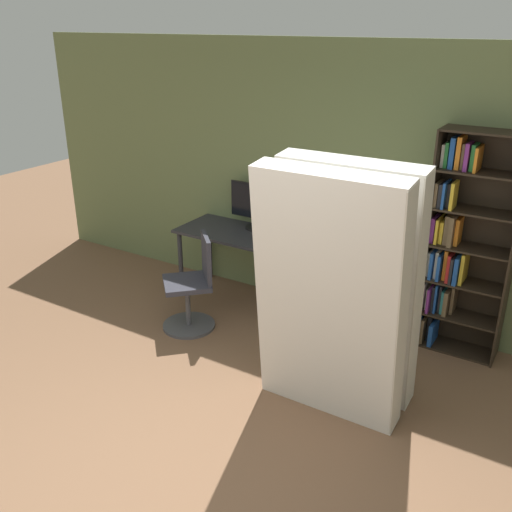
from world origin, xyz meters
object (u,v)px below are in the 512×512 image
(monitor, at_px, (256,204))
(mattress_far, at_px, (349,282))
(bookshelf, at_px, (460,246))
(mattress_near, at_px, (330,300))
(office_chair, at_px, (193,291))

(monitor, bearing_deg, mattress_far, -36.89)
(monitor, distance_m, bookshelf, 2.11)
(monitor, xyz_separation_m, mattress_near, (1.55, -1.51, -0.06))
(monitor, relative_size, mattress_near, 0.32)
(monitor, distance_m, mattress_near, 2.17)
(office_chair, distance_m, bookshelf, 2.52)
(bookshelf, relative_size, mattress_near, 1.04)
(bookshelf, bearing_deg, monitor, 180.00)
(office_chair, height_order, mattress_far, mattress_far)
(bookshelf, bearing_deg, mattress_near, -110.31)
(monitor, height_order, bookshelf, bookshelf)
(mattress_near, bearing_deg, bookshelf, 69.69)
(monitor, height_order, mattress_near, mattress_near)
(mattress_near, distance_m, mattress_far, 0.35)
(mattress_near, relative_size, mattress_far, 1.00)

